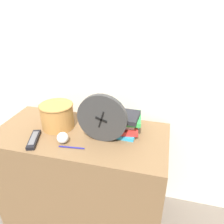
{
  "coord_description": "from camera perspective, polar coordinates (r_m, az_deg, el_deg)",
  "views": [
    {
      "loc": [
        0.46,
        -0.78,
        1.43
      ],
      "look_at": [
        0.19,
        0.28,
        0.87
      ],
      "focal_mm": 35.0,
      "sensor_mm": 36.0,
      "label": 1
    }
  ],
  "objects": [
    {
      "name": "book_stack",
      "position": [
        1.32,
        2.32,
        -2.58
      ],
      "size": [
        0.26,
        0.23,
        0.12
      ],
      "color": "#2D9ED1",
      "rests_on": "desk"
    },
    {
      "name": "desk",
      "position": [
        1.56,
        -7.45,
        -16.5
      ],
      "size": [
        1.05,
        0.5,
        0.71
      ],
      "color": "brown",
      "rests_on": "ground_plane"
    },
    {
      "name": "desk_clock",
      "position": [
        1.19,
        -2.64,
        -1.7
      ],
      "size": [
        0.28,
        0.03,
        0.28
      ],
      "color": "#333333",
      "rests_on": "desk"
    },
    {
      "name": "tv_remote",
      "position": [
        1.33,
        -19.75,
        -6.76
      ],
      "size": [
        0.1,
        0.18,
        0.02
      ],
      "color": "black",
      "rests_on": "desk"
    },
    {
      "name": "crumpled_paper_ball",
      "position": [
        1.26,
        -12.77,
        -6.58
      ],
      "size": [
        0.06,
        0.06,
        0.06
      ],
      "color": "white",
      "rests_on": "desk"
    },
    {
      "name": "pen",
      "position": [
        1.22,
        -10.51,
        -9.08
      ],
      "size": [
        0.14,
        0.02,
        0.01
      ],
      "color": "navy",
      "rests_on": "desk"
    },
    {
      "name": "wall_back",
      "position": [
        1.45,
        -4.75,
        18.1
      ],
      "size": [
        6.0,
        0.04,
        2.4
      ],
      "color": "silver",
      "rests_on": "ground_plane"
    },
    {
      "name": "basket",
      "position": [
        1.39,
        -14.13,
        -0.76
      ],
      "size": [
        0.21,
        0.21,
        0.16
      ],
      "color": "#B27A3D",
      "rests_on": "desk"
    }
  ]
}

